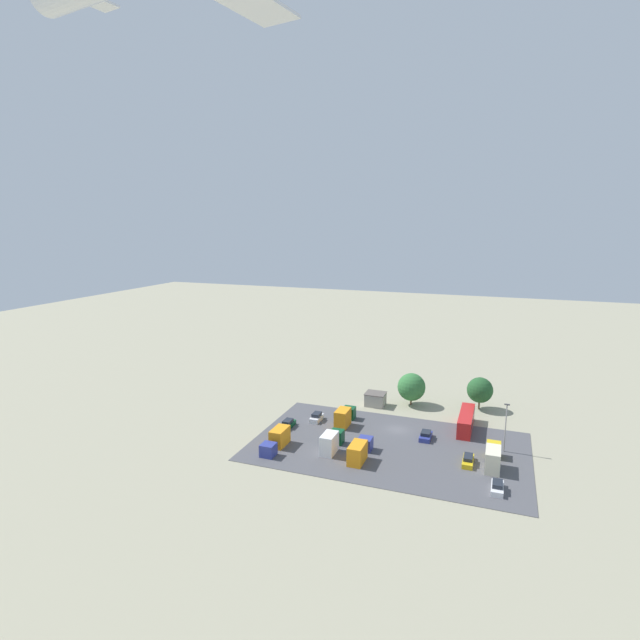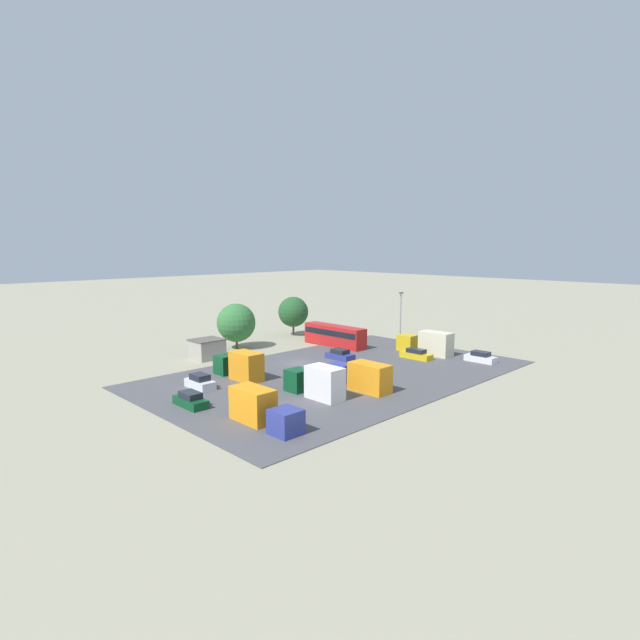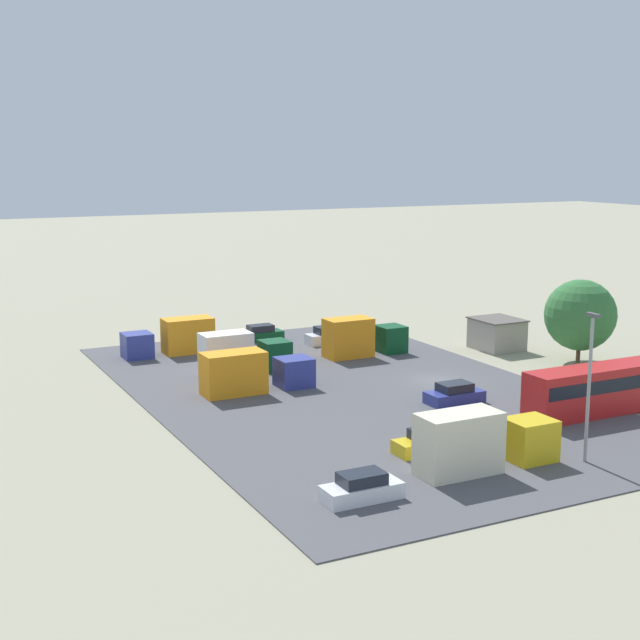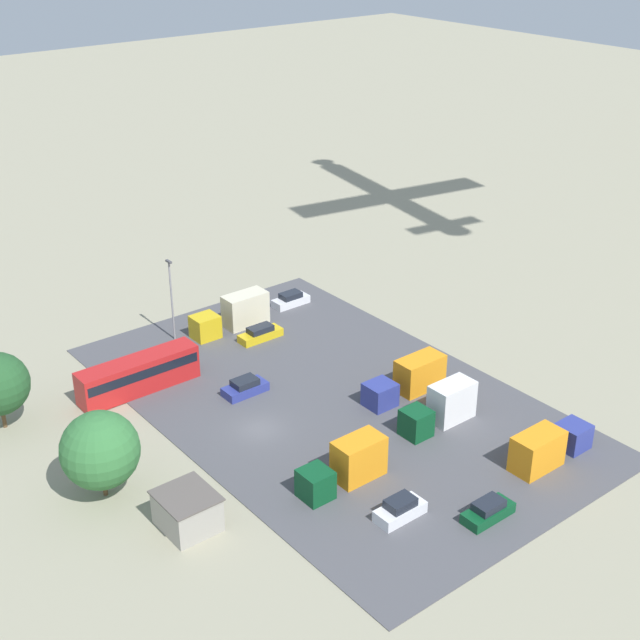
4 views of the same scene
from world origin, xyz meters
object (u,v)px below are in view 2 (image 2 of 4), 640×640
Objects in this scene: parked_car_2 at (340,355)px; parked_truck_3 at (262,409)px; bus at (335,335)px; parked_truck_1 at (360,376)px; parked_car_4 at (200,382)px; shed_building at (207,349)px; parked_truck_4 at (240,366)px; parked_truck_2 at (317,382)px; parked_car_0 at (416,354)px; parked_truck_0 at (428,343)px; parked_car_1 at (481,357)px; parked_car_3 at (191,400)px.

parked_car_2 is 27.87m from parked_truck_3.
parked_truck_1 is at bearing 50.38° from bus.
parked_car_4 is 0.50× the size of parked_truck_3.
shed_building is 0.51× the size of parked_truck_1.
parked_truck_1 is 1.14× the size of parked_truck_4.
shed_building is at bearing 85.93° from parked_truck_2.
parked_truck_0 is at bearing -170.59° from parked_car_0.
parked_car_1 is 37.53m from parked_truck_3.
bus reaches higher than parked_truck_3.
parked_car_3 is 0.53× the size of parked_truck_3.
parked_truck_0 is at bearing -16.21° from parked_truck_4.
parked_car_4 is at bearing 12.29° from bus.
shed_building is 29.55m from parked_truck_3.
parked_truck_4 reaches higher than bus.
parked_truck_1 is 1.15× the size of parked_truck_2.
shed_building is at bearing 53.80° from parked_car_3.
parked_car_0 is 0.64× the size of parked_truck_2.
parked_truck_3 is at bearing -78.19° from parked_car_3.
parked_truck_1 is at bearing -45.57° from parked_car_4.
parked_car_2 is 0.56× the size of parked_truck_2.
parked_car_2 is 16.51m from parked_truck_4.
parked_car_4 is at bearing 177.08° from parked_car_2.
parked_truck_0 is (-38.49, 2.88, 0.99)m from parked_car_3.
parked_truck_1 reaches higher than parked_car_4.
bus reaches higher than parked_car_3.
parked_car_0 is 8.94m from parked_car_1.
parked_car_4 is at bearing -24.64° from parked_car_1.
shed_building is at bearing -18.53° from bus.
parked_car_4 is (9.03, 12.96, -0.68)m from shed_building.
parked_car_3 is at bearing 149.75° from parked_truck_2.
parked_car_1 is 0.48× the size of parked_truck_0.
parked_car_3 is (13.21, 18.05, -0.74)m from shed_building.
parked_truck_3 is at bearing 33.53° from bus.
parked_truck_3 is (37.47, -1.81, 0.82)m from parked_car_1.
parked_car_1 is 40.93m from parked_car_3.
parked_car_2 is 0.49× the size of parked_truck_1.
parked_car_3 reaches higher than parked_car_0.
parked_car_3 is (26.46, 3.95, 0.01)m from parked_car_2.
parked_car_3 is at bearing 18.99° from bus.
parked_car_3 is at bearing -129.38° from parked_car_4.
parked_truck_1 is 15.14m from parked_truck_3.
parked_truck_4 is at bearing 28.22° from parked_car_3.
parked_car_0 is at bearing -170.59° from parked_truck_0.
parked_car_3 is at bearing 53.80° from shed_building.
bus is 35.02m from parked_car_3.
parked_truck_0 reaches higher than shed_building.
parked_car_0 is 11.07m from parked_car_2.
parked_truck_3 is at bearing -175.31° from parked_truck_1.
parked_car_1 is 8.30m from parked_truck_0.
parked_car_4 is 0.54× the size of parked_truck_2.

